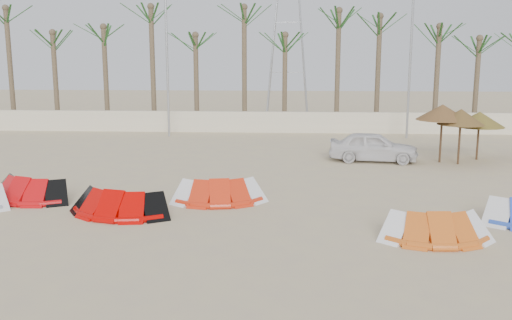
# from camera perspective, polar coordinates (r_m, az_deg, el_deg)

# --- Properties ---
(ground) EXTENTS (120.00, 120.00, 0.00)m
(ground) POSITION_cam_1_polar(r_m,az_deg,el_deg) (14.30, -1.40, -9.68)
(ground) COLOR tan
(ground) RESTS_ON ground
(boundary_wall) EXTENTS (60.00, 0.30, 1.30)m
(boundary_wall) POSITION_cam_1_polar(r_m,az_deg,el_deg) (35.63, 1.48, 3.81)
(boundary_wall) COLOR beige
(boundary_wall) RESTS_ON ground
(palm_line) EXTENTS (52.00, 4.00, 7.70)m
(palm_line) POSITION_cam_1_polar(r_m,az_deg,el_deg) (36.88, 2.66, 13.07)
(palm_line) COLOR brown
(palm_line) RESTS_ON ground
(lamp_b) EXTENTS (1.25, 0.14, 11.00)m
(lamp_b) POSITION_cam_1_polar(r_m,az_deg,el_deg) (34.10, -8.89, 11.99)
(lamp_b) COLOR #A5A8AD
(lamp_b) RESTS_ON ground
(lamp_c) EXTENTS (1.25, 0.14, 11.00)m
(lamp_c) POSITION_cam_1_polar(r_m,az_deg,el_deg) (34.06, 15.34, 11.74)
(lamp_c) COLOR #A5A8AD
(lamp_c) RESTS_ON ground
(pylon) EXTENTS (3.00, 3.00, 14.00)m
(pylon) POSITION_cam_1_polar(r_m,az_deg,el_deg) (41.65, 3.12, 3.92)
(pylon) COLOR #A5A8AD
(pylon) RESTS_ON ground
(kite_red_left) EXTENTS (3.49, 2.35, 0.90)m
(kite_red_left) POSITION_cam_1_polar(r_m,az_deg,el_deg) (21.11, -21.57, -2.50)
(kite_red_left) COLOR red
(kite_red_left) RESTS_ON ground
(kite_red_mid) EXTENTS (3.53, 2.20, 0.90)m
(kite_red_mid) POSITION_cam_1_polar(r_m,az_deg,el_deg) (18.40, -13.36, -3.92)
(kite_red_mid) COLOR #BE0300
(kite_red_mid) RESTS_ON ground
(kite_red_right) EXTENTS (3.25, 1.95, 0.90)m
(kite_red_right) POSITION_cam_1_polar(r_m,az_deg,el_deg) (19.38, -3.60, -2.90)
(kite_red_right) COLOR red
(kite_red_right) RESTS_ON ground
(kite_orange) EXTENTS (3.00, 1.64, 0.90)m
(kite_orange) POSITION_cam_1_polar(r_m,az_deg,el_deg) (16.26, 17.38, -6.09)
(kite_orange) COLOR #D45D19
(kite_orange) RESTS_ON ground
(parasol_left) EXTENTS (2.35, 2.35, 2.65)m
(parasol_left) POSITION_cam_1_polar(r_m,az_deg,el_deg) (27.09, 18.15, 4.56)
(parasol_left) COLOR #4C331E
(parasol_left) RESTS_ON ground
(parasol_mid) EXTENTS (2.06, 2.06, 2.49)m
(parasol_mid) POSITION_cam_1_polar(r_m,az_deg,el_deg) (26.92, 19.81, 4.08)
(parasol_mid) COLOR #4C331E
(parasol_mid) RESTS_ON ground
(parasol_right) EXTENTS (2.31, 2.31, 2.26)m
(parasol_right) POSITION_cam_1_polar(r_m,az_deg,el_deg) (28.39, 21.44, 3.82)
(parasol_right) COLOR #4C331E
(parasol_right) RESTS_ON ground
(car) EXTENTS (4.19, 2.13, 1.37)m
(car) POSITION_cam_1_polar(r_m,az_deg,el_deg) (26.76, 11.66, 1.32)
(car) COLOR silver
(car) RESTS_ON ground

